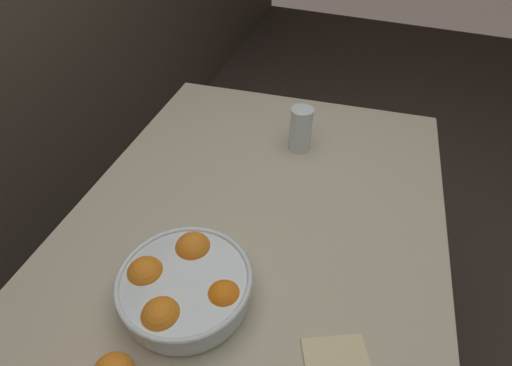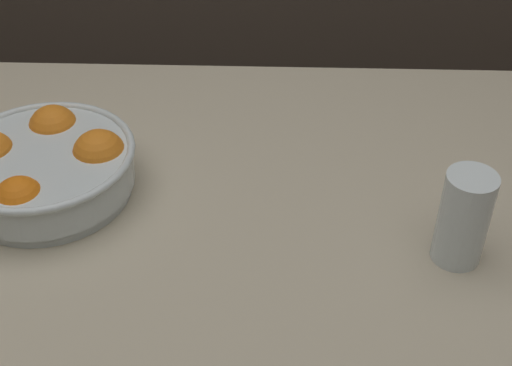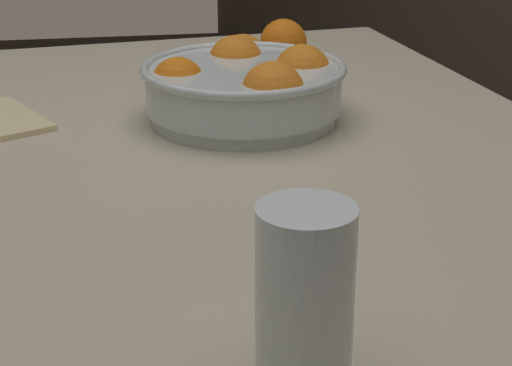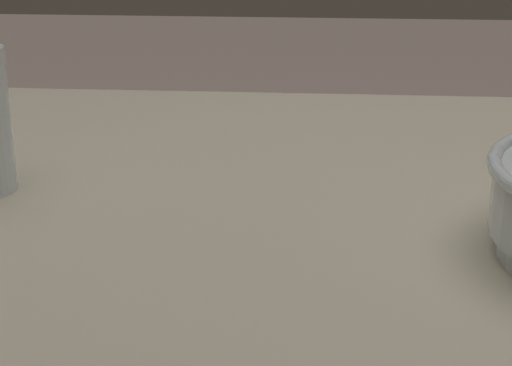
# 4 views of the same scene
# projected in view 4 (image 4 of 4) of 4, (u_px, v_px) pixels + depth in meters

# --- Properties ---
(dining_table) EXTENTS (1.42, 0.95, 0.74)m
(dining_table) POSITION_uv_depth(u_px,v_px,m) (399.00, 291.00, 0.79)
(dining_table) COLOR #B7AD93
(dining_table) RESTS_ON ground_plane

